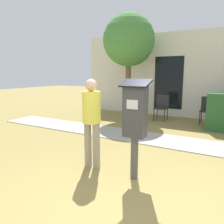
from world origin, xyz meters
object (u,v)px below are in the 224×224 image
at_px(person_standing, 92,117).
at_px(parking_meter, 135,117).
at_px(outdoor_chair_middle, 208,108).
at_px(outdoor_chair_left, 162,105).

bearing_deg(person_standing, parking_meter, 4.65).
relative_size(parking_meter, outdoor_chair_middle, 1.77).
relative_size(outdoor_chair_left, outdoor_chair_middle, 1.00).
xyz_separation_m(person_standing, outdoor_chair_left, (-0.09, 4.53, -0.40)).
bearing_deg(outdoor_chair_middle, person_standing, -128.18).
bearing_deg(person_standing, outdoor_chair_middle, 80.33).
distance_m(person_standing, outdoor_chair_left, 4.55).
xyz_separation_m(outdoor_chair_left, outdoor_chair_middle, (1.50, 0.17, 0.00)).
xyz_separation_m(parking_meter, outdoor_chair_left, (-0.92, 4.57, -0.49)).
height_order(outdoor_chair_left, outdoor_chair_middle, same).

